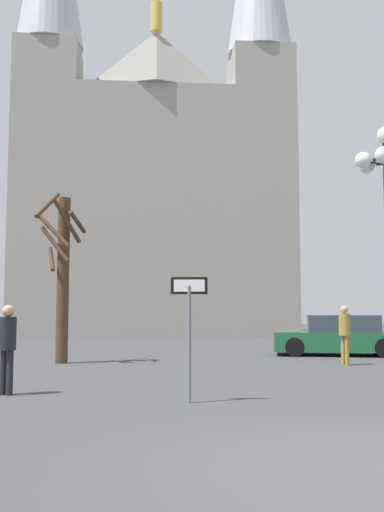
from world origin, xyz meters
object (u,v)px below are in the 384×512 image
(bare_tree, at_px, (62,271))
(parked_car_near_green, at_px, (338,336))
(one_way_arrow_sign, at_px, (189,320))
(pedestrian_standing, at_px, (7,340))
(cathedral, at_px, (155,179))
(pedestrian_walking, at_px, (345,329))

(bare_tree, relative_size, parked_car_near_green, 1.14)
(one_way_arrow_sign, distance_m, pedestrian_standing, 3.53)
(cathedral, xyz_separation_m, one_way_arrow_sign, (0.14, -26.98, -8.57))
(parked_car_near_green, bearing_deg, bare_tree, -165.67)
(cathedral, height_order, pedestrian_standing, cathedral)
(one_way_arrow_sign, relative_size, bare_tree, 0.41)
(bare_tree, bearing_deg, pedestrian_standing, -90.76)
(parked_car_near_green, xyz_separation_m, pedestrian_walking, (-1.02, -3.58, 0.37))
(bare_tree, height_order, parked_car_near_green, bare_tree)
(bare_tree, bearing_deg, cathedral, 80.95)
(parked_car_near_green, xyz_separation_m, pedestrian_standing, (-9.28, -8.82, 0.35))
(bare_tree, distance_m, parked_car_near_green, 9.70)
(pedestrian_standing, bearing_deg, bare_tree, 89.24)
(parked_car_near_green, relative_size, pedestrian_standing, 2.77)
(one_way_arrow_sign, bearing_deg, cathedral, 90.30)
(bare_tree, xyz_separation_m, pedestrian_standing, (-0.09, -6.47, -1.71))
(one_way_arrow_sign, height_order, bare_tree, bare_tree)
(bare_tree, xyz_separation_m, parked_car_near_green, (9.19, 2.35, -2.06))
(parked_car_near_green, bearing_deg, pedestrian_standing, -136.43)
(one_way_arrow_sign, distance_m, bare_tree, 8.42)
(bare_tree, bearing_deg, parked_car_near_green, 14.33)
(bare_tree, xyz_separation_m, pedestrian_walking, (8.17, -1.23, -1.69))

